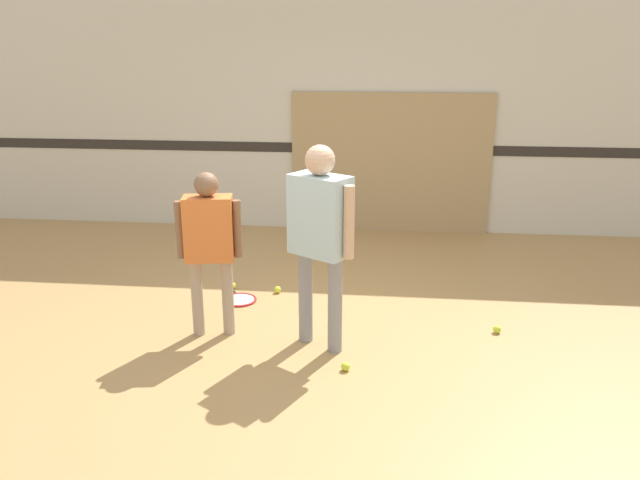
% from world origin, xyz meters
% --- Properties ---
extents(ground_plane, '(16.00, 16.00, 0.00)m').
position_xyz_m(ground_plane, '(0.00, 0.00, 0.00)').
color(ground_plane, tan).
extents(wall_back, '(16.00, 0.07, 3.20)m').
position_xyz_m(wall_back, '(0.00, 3.19, 1.60)').
color(wall_back, silver).
rests_on(wall_back, ground_plane).
extents(wall_panel, '(2.42, 0.05, 1.70)m').
position_xyz_m(wall_panel, '(0.67, 3.13, 0.85)').
color(wall_panel, tan).
rests_on(wall_panel, ground_plane).
extents(person_instructor, '(0.52, 0.44, 1.57)m').
position_xyz_m(person_instructor, '(0.14, -0.08, 0.97)').
color(person_instructor, gray).
rests_on(person_instructor, ground_plane).
extents(person_student_left, '(0.50, 0.26, 1.33)m').
position_xyz_m(person_student_left, '(-0.73, 0.04, 0.82)').
color(person_student_left, tan).
rests_on(person_student_left, ground_plane).
extents(racket_spare_on_floor, '(0.42, 0.56, 0.03)m').
position_xyz_m(racket_spare_on_floor, '(-0.69, 0.74, 0.01)').
color(racket_spare_on_floor, red).
rests_on(racket_spare_on_floor, ground_plane).
extents(tennis_ball_near_instructor, '(0.07, 0.07, 0.07)m').
position_xyz_m(tennis_ball_near_instructor, '(0.37, -0.45, 0.03)').
color(tennis_ball_near_instructor, '#CCE038').
rests_on(tennis_ball_near_instructor, ground_plane).
extents(tennis_ball_by_spare_racket, '(0.07, 0.07, 0.07)m').
position_xyz_m(tennis_ball_by_spare_racket, '(-0.81, 1.00, 0.03)').
color(tennis_ball_by_spare_racket, '#CCE038').
rests_on(tennis_ball_by_spare_racket, ground_plane).
extents(tennis_ball_stray_left, '(0.07, 0.07, 0.07)m').
position_xyz_m(tennis_ball_stray_left, '(1.56, 0.29, 0.03)').
color(tennis_ball_stray_left, '#CCE038').
rests_on(tennis_ball_stray_left, ground_plane).
extents(tennis_ball_stray_right, '(0.07, 0.07, 0.07)m').
position_xyz_m(tennis_ball_stray_right, '(-0.37, 0.94, 0.03)').
color(tennis_ball_stray_right, '#CCE038').
rests_on(tennis_ball_stray_right, ground_plane).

